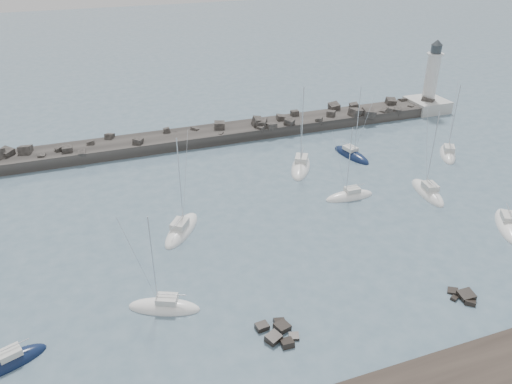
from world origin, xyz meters
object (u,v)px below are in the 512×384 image
lighthouse (428,95)px  sailboat_2 (9,363)px  sailboat_7 (349,197)px  sailboat_10 (448,154)px  sailboat_5 (301,167)px  sailboat_4 (164,307)px  sailboat_8 (427,193)px  sailboat_3 (182,230)px  sailboat_6 (351,155)px  sailboat_9 (508,226)px

lighthouse → sailboat_2: (-74.47, -42.30, -2.96)m
sailboat_7 → sailboat_10: bearing=17.6°
sailboat_5 → sailboat_10: 24.76m
sailboat_4 → sailboat_8: size_ratio=0.89×
sailboat_8 → lighthouse: bearing=53.5°
sailboat_5 → sailboat_7: (2.46, -10.71, -0.03)m
sailboat_2 → sailboat_5: sailboat_5 is taller
sailboat_3 → sailboat_6: bearing=22.2°
sailboat_5 → sailboat_6: 9.72m
sailboat_5 → sailboat_9: size_ratio=1.07×
lighthouse → sailboat_8: size_ratio=1.13×
sailboat_5 → sailboat_6: (9.62, 1.37, -0.03)m
sailboat_6 → sailboat_4: bearing=-144.1°
sailboat_2 → sailboat_8: size_ratio=0.81×
sailboat_6 → sailboat_9: size_ratio=0.94×
sailboat_2 → sailboat_4: sailboat_4 is taller
lighthouse → sailboat_10: bearing=-118.0°
sailboat_2 → sailboat_3: (18.52, 15.40, 0.01)m
sailboat_4 → sailboat_9: sailboat_9 is taller
sailboat_5 → sailboat_7: bearing=-77.1°
sailboat_3 → sailboat_4: bearing=-109.6°
sailboat_6 → sailboat_9: 26.60m
sailboat_4 → sailboat_6: size_ratio=0.91×
lighthouse → sailboat_2: bearing=-150.4°
sailboat_2 → sailboat_6: (49.27, 27.95, -0.00)m
sailboat_5 → sailboat_8: (13.20, -13.52, -0.00)m
sailboat_3 → sailboat_5: sailboat_5 is taller
lighthouse → sailboat_10: 22.21m
sailboat_2 → sailboat_10: sailboat_10 is taller
sailboat_8 → sailboat_9: (3.98, -10.62, -0.02)m
sailboat_5 → sailboat_6: sailboat_5 is taller
sailboat_9 → sailboat_10: sailboat_9 is taller
sailboat_2 → sailboat_3: bearing=39.7°
sailboat_7 → sailboat_9: bearing=-42.4°
sailboat_5 → lighthouse: bearing=24.3°
sailboat_7 → sailboat_5: bearing=102.9°
sailboat_2 → sailboat_4: size_ratio=0.91×
sailboat_2 → sailboat_5: size_ratio=0.73×
lighthouse → sailboat_2: size_ratio=1.41×
sailboat_2 → sailboat_9: size_ratio=0.78×
lighthouse → sailboat_5: (-34.82, -15.71, -2.93)m
sailboat_7 → sailboat_8: bearing=-14.7°
sailboat_10 → sailboat_2: bearing=-160.4°
sailboat_6 → sailboat_8: 15.31m
sailboat_2 → sailboat_6: sailboat_6 is taller
sailboat_7 → sailboat_3: bearing=-178.8°
sailboat_4 → sailboat_10: bearing=22.2°
sailboat_4 → sailboat_5: sailboat_5 is taller
lighthouse → sailboat_4: (-60.58, -39.94, -2.95)m
sailboat_4 → sailboat_8: 40.40m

